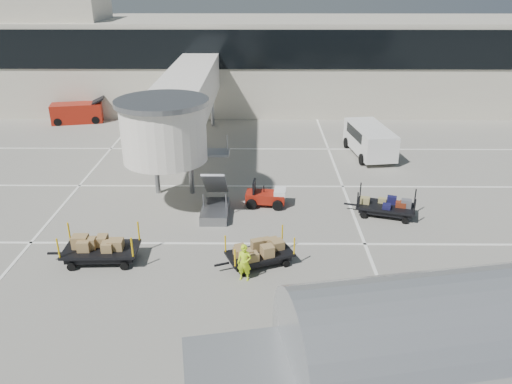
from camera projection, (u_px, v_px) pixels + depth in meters
ground at (237, 266)px, 21.98m from camera, size 140.00×140.00×0.00m
lane_markings at (233, 184)px, 30.53m from camera, size 40.00×30.00×0.02m
terminal at (246, 61)px, 47.74m from camera, size 64.00×12.11×15.20m
jet_bridge at (182, 104)px, 31.52m from camera, size 5.70×20.40×6.03m
baggage_tug at (267, 197)px, 27.56m from camera, size 2.28×1.58×1.43m
suitcase_cart at (386, 207)px, 26.35m from camera, size 3.76×2.29×1.44m
box_cart_near at (259, 253)px, 21.92m from camera, size 3.54×2.38×1.38m
box_cart_far at (99, 249)px, 22.15m from camera, size 4.05×1.74×1.58m
ground_worker at (244, 263)px, 20.70m from camera, size 0.66×0.50×1.66m
minivan at (369, 138)px, 35.03m from camera, size 2.96×5.65×2.05m
belt_loader at (78, 113)px, 42.85m from camera, size 4.72×2.59×2.16m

